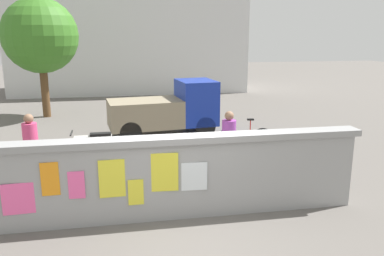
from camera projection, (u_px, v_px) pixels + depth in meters
The scene contains 10 objects.
ground at pixel (149, 124), 15.22m from camera, with size 60.00×60.00×0.00m, color #605B56.
poster_wall at pixel (179, 176), 7.38m from camera, with size 7.13×0.42×1.59m.
auto_rickshaw_truck at pixel (168, 109), 13.37m from camera, with size 3.75×1.91×1.85m.
motorcycle at pixel (95, 146), 10.61m from camera, with size 1.90×0.56×0.87m.
bicycle_near at pixel (245, 138), 11.77m from camera, with size 1.70×0.44×0.95m.
bicycle_far at pixel (113, 180), 8.43m from camera, with size 1.71×0.44×0.95m.
person_walking at pixel (229, 137), 9.49m from camera, with size 0.44×0.44×1.62m.
person_bystander at pixel (31, 140), 9.18m from camera, with size 0.37×0.37×1.62m.
tree_roadside at pixel (40, 36), 15.71m from camera, with size 3.00×3.00×4.82m.
building_background at pixel (129, 36), 23.44m from camera, with size 13.56×5.20×6.41m.
Camera 1 is at (-1.02, -6.89, 3.45)m, focal length 36.78 mm.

